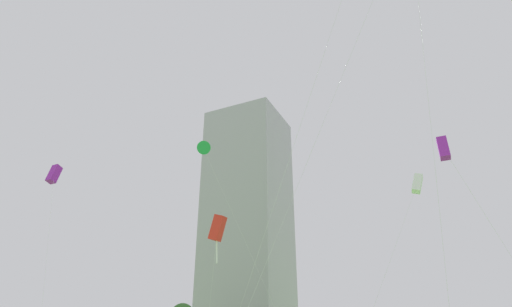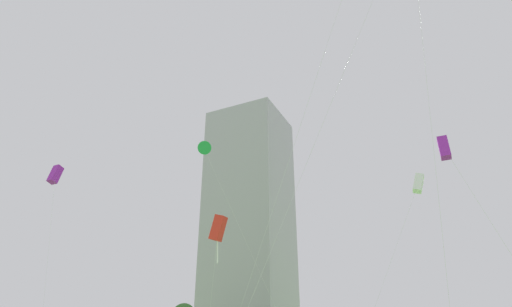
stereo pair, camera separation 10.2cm
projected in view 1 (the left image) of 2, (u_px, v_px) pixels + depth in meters
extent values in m
cylinder|color=silver|center=(325.00, 119.00, 23.18)|extent=(10.60, 4.49, 27.05)
cylinder|color=silver|center=(509.00, 252.00, 24.20)|extent=(4.59, 1.60, 13.90)
cube|color=purple|center=(443.00, 148.00, 27.37)|extent=(0.64, 0.85, 1.65)
cylinder|color=silver|center=(301.00, 122.00, 25.56)|extent=(11.57, 1.27, 29.11)
cylinder|color=silver|center=(47.00, 254.00, 33.25)|extent=(9.34, 5.39, 17.62)
cube|color=purple|center=(54.00, 174.00, 40.96)|extent=(0.78, 1.18, 2.01)
cylinder|color=silver|center=(249.00, 251.00, 34.86)|extent=(7.35, 4.92, 18.74)
cone|color=green|center=(203.00, 148.00, 38.20)|extent=(1.79, 1.79, 1.50)
cylinder|color=silver|center=(425.00, 65.00, 24.82)|extent=(3.08, 4.54, 34.59)
cylinder|color=silver|center=(386.00, 272.00, 35.80)|extent=(7.60, 1.64, 15.89)
cube|color=white|center=(417.00, 184.00, 38.57)|extent=(1.27, 1.19, 2.10)
cylinder|color=silver|center=(210.00, 304.00, 32.06)|extent=(4.18, 6.07, 10.09)
cube|color=red|center=(218.00, 228.00, 31.00)|extent=(1.28, 0.85, 2.06)
cylinder|color=white|center=(217.00, 247.00, 30.36)|extent=(0.27, 0.23, 2.35)
cube|color=#A8A8AD|center=(248.00, 224.00, 123.63)|extent=(22.97, 21.83, 72.28)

